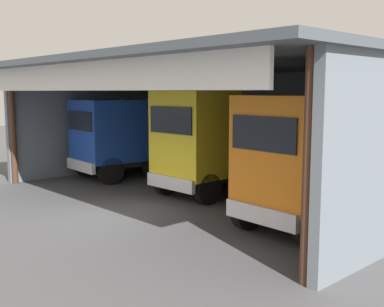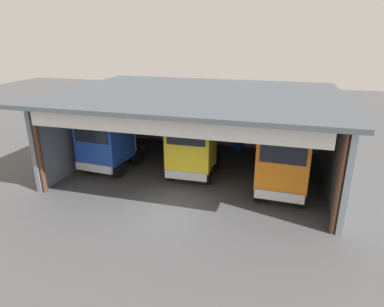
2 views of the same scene
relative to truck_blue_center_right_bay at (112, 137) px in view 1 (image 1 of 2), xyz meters
name	(u,v)px [view 1 (image 1 of 2)]	position (x,y,z in m)	size (l,w,h in m)	color
ground_plane	(105,217)	(5.15, -3.71, -1.80)	(80.00, 80.00, 0.00)	#4C4C4F
workshop_shed	(235,100)	(5.15, 2.04, 1.59)	(14.85, 11.34, 4.73)	slate
truck_blue_center_right_bay	(112,137)	(0.00, 0.00, 0.00)	(2.69, 4.65, 3.40)	#1E47B7
truck_yellow_left_bay	(200,142)	(5.02, 0.34, 0.12)	(2.59, 4.83, 3.73)	yellow
truck_orange_center_left_bay	(296,163)	(9.87, -0.84, 0.05)	(2.57, 4.87, 3.61)	orange
oil_drum	(328,173)	(6.87, 5.74, -1.37)	(0.58, 0.58, 0.85)	#194CB2
tool_cart	(224,162)	(2.33, 4.43, -1.30)	(0.90, 0.60, 1.00)	red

